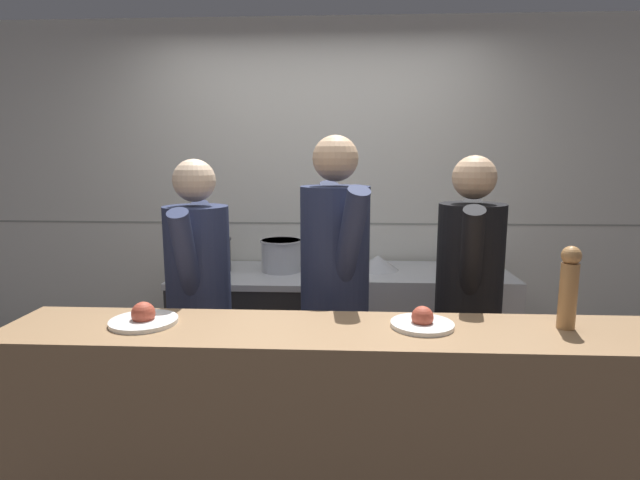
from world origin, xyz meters
TOP-DOWN VIEW (x-y plane):
  - wall_back_tiled at (0.00, 1.56)m, footprint 8.00×0.06m
  - oven_range at (-0.46, 1.16)m, footprint 0.92×0.71m
  - prep_counter at (0.65, 1.16)m, footprint 1.28×0.65m
  - pass_counter at (0.19, -0.24)m, footprint 2.70×0.45m
  - stock_pot at (-0.71, 1.17)m, footprint 0.28×0.28m
  - sauce_pot at (-0.23, 1.20)m, footprint 0.28×0.28m
  - mixing_bowl_steel at (0.43, 1.18)m, footprint 0.28×0.28m
  - plated_dish_main at (-0.61, -0.22)m, footprint 0.27×0.27m
  - plated_dish_appetiser at (0.52, -0.20)m, footprint 0.25×0.25m
  - pepper_mill at (1.08, -0.19)m, footprint 0.08×0.08m
  - chef_head_cook at (-0.55, 0.35)m, footprint 0.34×0.71m
  - chef_sous at (0.15, 0.39)m, footprint 0.45×0.75m
  - chef_line at (0.84, 0.39)m, footprint 0.40×0.72m

SIDE VIEW (x-z plane):
  - oven_range at x=-0.46m, z-range 0.00..0.86m
  - prep_counter at x=0.65m, z-range 0.00..0.88m
  - pass_counter at x=0.19m, z-range 0.00..0.96m
  - chef_head_cook at x=-0.55m, z-range 0.09..1.72m
  - chef_line at x=0.84m, z-range 0.09..1.74m
  - mixing_bowl_steel at x=0.43m, z-range 0.88..0.98m
  - chef_sous at x=0.15m, z-range 0.10..1.84m
  - sauce_pot at x=-0.23m, z-range 0.87..1.08m
  - stock_pot at x=-0.71m, z-range 0.87..1.10m
  - plated_dish_appetiser at x=0.52m, z-range 0.94..1.03m
  - plated_dish_main at x=-0.61m, z-range 0.94..1.04m
  - pepper_mill at x=1.08m, z-range 0.97..1.30m
  - wall_back_tiled at x=0.00m, z-range 0.00..2.60m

